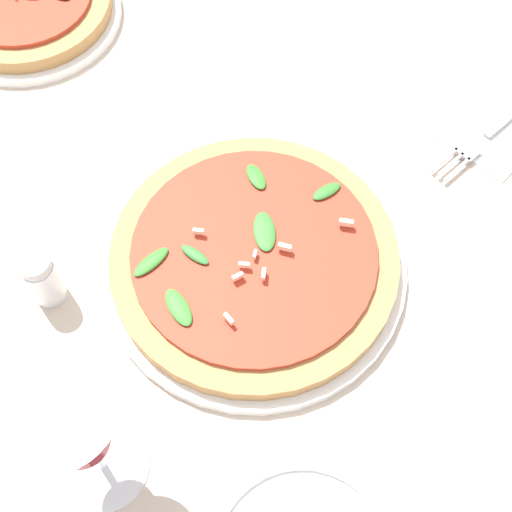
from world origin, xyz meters
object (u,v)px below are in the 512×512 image
(fork, at_px, (502,121))
(pizza_personal_side, at_px, (27,8))
(pizza_arugula_main, at_px, (256,262))
(wine_glass, at_px, (74,431))
(shaker_pepper, at_px, (42,278))

(fork, bearing_deg, pizza_personal_side, -59.58)
(pizza_arugula_main, bearing_deg, fork, 176.62)
(fork, bearing_deg, pizza_arugula_main, -8.90)
(wine_glass, distance_m, fork, 0.57)
(wine_glass, bearing_deg, pizza_personal_side, -112.17)
(wine_glass, bearing_deg, shaker_pepper, -104.89)
(pizza_personal_side, xyz_separation_m, shaker_pepper, (0.17, 0.35, 0.02))
(pizza_arugula_main, height_order, fork, pizza_arugula_main)
(pizza_arugula_main, bearing_deg, wine_glass, 18.04)
(shaker_pepper, bearing_deg, fork, 166.58)
(pizza_arugula_main, relative_size, wine_glass, 1.90)
(wine_glass, relative_size, shaker_pepper, 2.39)
(pizza_arugula_main, distance_m, fork, 0.33)
(pizza_arugula_main, bearing_deg, shaker_pepper, -29.91)
(fork, height_order, shaker_pepper, shaker_pepper)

